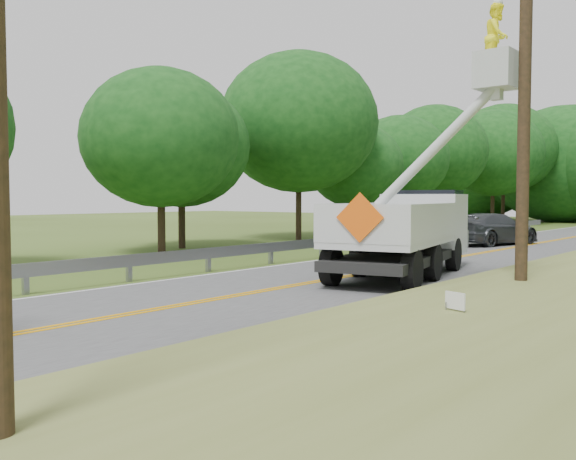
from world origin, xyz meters
The scene contains 9 objects.
ground centered at (0.00, 0.00, 0.00)m, with size 140.00×140.00×0.00m, color #3E521B.
road centered at (0.00, 14.00, 0.01)m, with size 7.20×96.00×0.03m.
guardrail centered at (-4.02, 14.91, 0.55)m, with size 0.18×48.00×0.77m.
treeline_left centered at (-10.78, 30.83, 5.78)m, with size 9.72×56.10×10.72m.
bucket_truck centered at (1.21, 10.69, 1.61)m, with size 5.55×7.75×7.16m.
suv_silver centered at (-1.68, 14.58, 0.75)m, with size 2.44×5.29×1.47m, color #A3A6AA.
suv_darkgrey centered at (-1.42, 23.59, 0.80)m, with size 2.19×5.38×1.56m, color #3A3E42.
stop_sign_permanent centered at (-4.31, 22.25, 1.47)m, with size 0.48×0.06×2.25m.
yard_sign centered at (5.54, 4.04, 0.46)m, with size 0.43×0.15×0.64m.
Camera 1 is at (10.30, -6.45, 2.35)m, focal length 38.80 mm.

